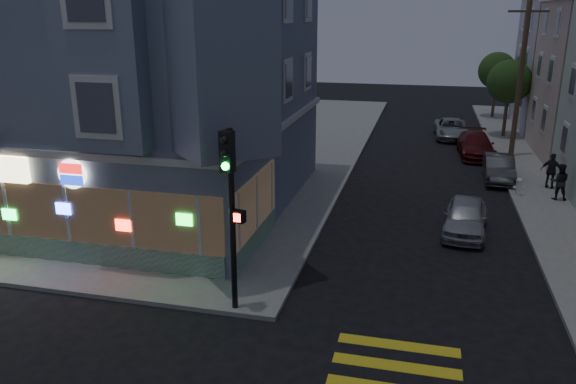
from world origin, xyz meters
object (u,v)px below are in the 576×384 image
at_px(utility_pole, 520,78).
at_px(street_tree_far, 497,71).
at_px(pedestrian_b, 552,171).
at_px(parked_car_c, 476,145).
at_px(parked_car_b, 499,168).
at_px(parked_car_d, 451,129).
at_px(pedestrian_a, 559,182).
at_px(parked_car_a, 465,217).
at_px(traffic_signal, 230,192).
at_px(street_tree_near, 509,82).
at_px(fire_hydrant, 519,186).

relative_size(utility_pole, street_tree_far, 1.70).
bearing_deg(pedestrian_b, parked_car_c, -43.04).
distance_m(utility_pole, parked_car_b, 6.90).
bearing_deg(pedestrian_b, street_tree_far, -66.36).
bearing_deg(parked_car_d, pedestrian_a, -74.75).
bearing_deg(parked_car_c, parked_car_a, -98.45).
height_order(parked_car_c, traffic_signal, traffic_signal).
bearing_deg(parked_car_d, traffic_signal, -107.14).
bearing_deg(utility_pole, pedestrian_a, -83.30).
bearing_deg(pedestrian_b, parked_car_a, 78.80).
distance_m(parked_car_b, traffic_signal, 19.00).
height_order(street_tree_near, parked_car_b, street_tree_near).
distance_m(utility_pole, parked_car_a, 14.56).
distance_m(parked_car_a, fire_hydrant, 5.90).
xyz_separation_m(street_tree_far, parked_car_d, (-3.60, -8.98, -3.27)).
distance_m(street_tree_near, street_tree_far, 8.00).
xyz_separation_m(parked_car_d, traffic_signal, (-6.88, -26.85, 3.11)).
height_order(street_tree_near, traffic_signal, traffic_signal).
xyz_separation_m(utility_pole, parked_car_b, (-1.30, -5.38, -4.12)).
bearing_deg(street_tree_far, pedestrian_a, -87.97).
height_order(street_tree_far, pedestrian_a, street_tree_far).
height_order(utility_pole, street_tree_near, utility_pole).
bearing_deg(pedestrian_a, parked_car_b, -48.18).
relative_size(street_tree_near, parked_car_c, 1.08).
bearing_deg(utility_pole, pedestrian_b, -81.54).
bearing_deg(parked_car_c, utility_pole, 2.03).
relative_size(street_tree_far, pedestrian_b, 3.01).
bearing_deg(street_tree_far, parked_car_b, -94.43).
distance_m(pedestrian_a, parked_car_c, 8.90).
bearing_deg(street_tree_far, utility_pole, -90.82).
relative_size(street_tree_far, pedestrian_a, 3.09).
distance_m(pedestrian_b, fire_hydrant, 2.38).
xyz_separation_m(utility_pole, fire_hydrant, (-0.70, -8.31, -4.20)).
bearing_deg(street_tree_near, parked_car_c, -110.49).
relative_size(utility_pole, parked_car_d, 1.87).
bearing_deg(traffic_signal, parked_car_b, 73.97).
xyz_separation_m(parked_car_c, parked_car_d, (-1.29, 5.20, -0.04)).
bearing_deg(fire_hydrant, street_tree_far, 87.69).
bearing_deg(street_tree_far, parked_car_c, -99.25).
xyz_separation_m(street_tree_near, pedestrian_b, (0.80, -12.69, -2.90)).
bearing_deg(street_tree_far, pedestrian_b, -87.80).
height_order(street_tree_near, parked_car_d, street_tree_near).
height_order(parked_car_c, parked_car_d, parked_car_c).
xyz_separation_m(street_tree_near, street_tree_far, (0.00, 8.00, 0.00)).
height_order(utility_pole, fire_hydrant, utility_pole).
distance_m(parked_car_d, traffic_signal, 27.89).
bearing_deg(street_tree_far, fire_hydrant, -92.31).
bearing_deg(pedestrian_a, parked_car_c, -64.00).
height_order(utility_pole, pedestrian_b, utility_pole).
xyz_separation_m(pedestrian_a, fire_hydrant, (-1.70, 0.21, -0.41)).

